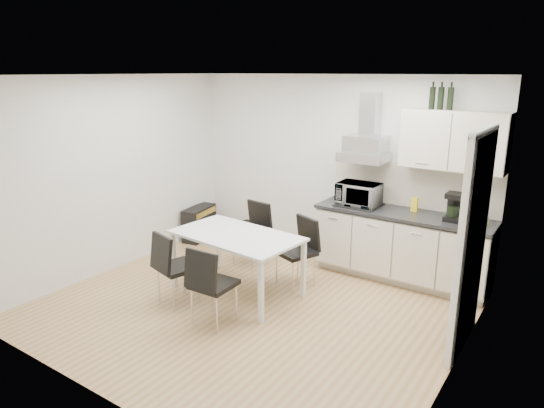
{
  "coord_description": "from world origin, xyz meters",
  "views": [
    {
      "loc": [
        3.06,
        -4.09,
        2.65
      ],
      "look_at": [
        -0.08,
        0.54,
        1.1
      ],
      "focal_mm": 32.0,
      "sensor_mm": 36.0,
      "label": 1
    }
  ],
  "objects_px": {
    "chair_near_right": "(214,285)",
    "floor_speaker": "(247,229)",
    "kitchenette": "(406,219)",
    "chair_near_left": "(178,268)",
    "dining_table": "(236,240)",
    "chair_far_right": "(296,253)",
    "guitar_amp": "(199,223)",
    "chair_far_left": "(251,235)"
  },
  "relations": [
    {
      "from": "chair_far_left",
      "to": "chair_near_right",
      "type": "distance_m",
      "value": 1.67
    },
    {
      "from": "kitchenette",
      "to": "chair_far_right",
      "type": "bearing_deg",
      "value": -137.82
    },
    {
      "from": "chair_near_right",
      "to": "floor_speaker",
      "type": "xyz_separation_m",
      "value": [
        -1.38,
        2.41,
        -0.3
      ]
    },
    {
      "from": "chair_far_right",
      "to": "chair_far_left",
      "type": "bearing_deg",
      "value": 5.62
    },
    {
      "from": "dining_table",
      "to": "chair_far_right",
      "type": "height_order",
      "value": "chair_far_right"
    },
    {
      "from": "chair_far_right",
      "to": "chair_near_left",
      "type": "xyz_separation_m",
      "value": [
        -0.88,
        -1.17,
        0.0
      ]
    },
    {
      "from": "floor_speaker",
      "to": "chair_near_left",
      "type": "bearing_deg",
      "value": -60.1
    },
    {
      "from": "kitchenette",
      "to": "chair_near_right",
      "type": "xyz_separation_m",
      "value": [
        -1.3,
        -2.25,
        -0.39
      ]
    },
    {
      "from": "chair_far_left",
      "to": "floor_speaker",
      "type": "bearing_deg",
      "value": -44.62
    },
    {
      "from": "guitar_amp",
      "to": "floor_speaker",
      "type": "xyz_separation_m",
      "value": [
        0.61,
        0.47,
        -0.13
      ]
    },
    {
      "from": "chair_far_right",
      "to": "chair_near_right",
      "type": "relative_size",
      "value": 1.0
    },
    {
      "from": "dining_table",
      "to": "chair_far_right",
      "type": "relative_size",
      "value": 1.83
    },
    {
      "from": "chair_near_right",
      "to": "dining_table",
      "type": "bearing_deg",
      "value": 107.78
    },
    {
      "from": "kitchenette",
      "to": "floor_speaker",
      "type": "bearing_deg",
      "value": 176.46
    },
    {
      "from": "chair_far_right",
      "to": "floor_speaker",
      "type": "xyz_separation_m",
      "value": [
        -1.61,
        1.12,
        -0.3
      ]
    },
    {
      "from": "guitar_amp",
      "to": "floor_speaker",
      "type": "bearing_deg",
      "value": 27.18
    },
    {
      "from": "chair_far_right",
      "to": "chair_near_right",
      "type": "distance_m",
      "value": 1.31
    },
    {
      "from": "kitchenette",
      "to": "floor_speaker",
      "type": "distance_m",
      "value": 2.76
    },
    {
      "from": "chair_near_left",
      "to": "dining_table",
      "type": "bearing_deg",
      "value": 73.25
    },
    {
      "from": "chair_far_right",
      "to": "chair_near_left",
      "type": "height_order",
      "value": "same"
    },
    {
      "from": "dining_table",
      "to": "chair_far_right",
      "type": "bearing_deg",
      "value": 52.94
    },
    {
      "from": "floor_speaker",
      "to": "kitchenette",
      "type": "bearing_deg",
      "value": 8.7
    },
    {
      "from": "chair_far_left",
      "to": "chair_near_left",
      "type": "relative_size",
      "value": 1.0
    },
    {
      "from": "dining_table",
      "to": "chair_near_right",
      "type": "distance_m",
      "value": 0.82
    },
    {
      "from": "chair_far_left",
      "to": "chair_near_right",
      "type": "bearing_deg",
      "value": 118.47
    },
    {
      "from": "chair_near_left",
      "to": "chair_near_right",
      "type": "xyz_separation_m",
      "value": [
        0.65,
        -0.12,
        0.0
      ]
    },
    {
      "from": "kitchenette",
      "to": "chair_near_left",
      "type": "height_order",
      "value": "kitchenette"
    },
    {
      "from": "guitar_amp",
      "to": "chair_far_left",
      "type": "bearing_deg",
      "value": -27.25
    },
    {
      "from": "chair_near_right",
      "to": "floor_speaker",
      "type": "relative_size",
      "value": 3.13
    },
    {
      "from": "dining_table",
      "to": "chair_near_left",
      "type": "distance_m",
      "value": 0.76
    },
    {
      "from": "dining_table",
      "to": "chair_far_left",
      "type": "distance_m",
      "value": 0.92
    },
    {
      "from": "chair_near_left",
      "to": "guitar_amp",
      "type": "bearing_deg",
      "value": 141.29
    },
    {
      "from": "dining_table",
      "to": "guitar_amp",
      "type": "xyz_separation_m",
      "value": [
        -1.72,
        1.21,
        -0.41
      ]
    },
    {
      "from": "kitchenette",
      "to": "chair_near_right",
      "type": "relative_size",
      "value": 2.86
    },
    {
      "from": "kitchenette",
      "to": "dining_table",
      "type": "bearing_deg",
      "value": -135.92
    },
    {
      "from": "chair_far_left",
      "to": "chair_near_left",
      "type": "distance_m",
      "value": 1.42
    },
    {
      "from": "dining_table",
      "to": "floor_speaker",
      "type": "bearing_deg",
      "value": 128.78
    },
    {
      "from": "floor_speaker",
      "to": "chair_far_right",
      "type": "bearing_deg",
      "value": -22.64
    },
    {
      "from": "chair_near_right",
      "to": "guitar_amp",
      "type": "bearing_deg",
      "value": 133.62
    },
    {
      "from": "chair_far_left",
      "to": "chair_near_left",
      "type": "xyz_separation_m",
      "value": [
        0.0,
        -1.42,
        0.0
      ]
    },
    {
      "from": "guitar_amp",
      "to": "floor_speaker",
      "type": "height_order",
      "value": "guitar_amp"
    },
    {
      "from": "kitchenette",
      "to": "chair_far_right",
      "type": "distance_m",
      "value": 1.48
    }
  ]
}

